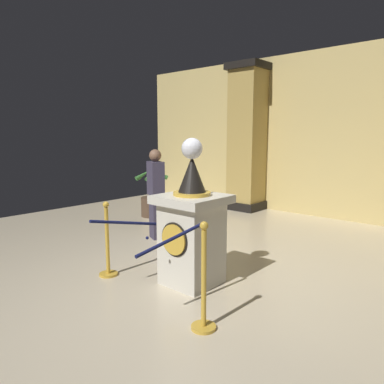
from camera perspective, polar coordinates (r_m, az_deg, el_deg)
The scene contains 9 objects.
ground_plane at distance 4.69m, azimuth 0.11°, elevation -13.87°, with size 11.07×11.07×0.00m, color beige.
back_wall at distance 8.45m, azimuth 21.96°, elevation 8.38°, with size 11.07×0.16×3.66m, color tan.
pedestal_clock at distance 4.40m, azimuth -0.03°, elevation -5.81°, with size 0.76×0.76×1.79m.
stanchion_near at distance 4.86m, azimuth -13.23°, elevation -8.97°, with size 0.24×0.24×0.99m.
stanchion_far at distance 3.49m, azimuth 1.87°, elevation -15.59°, with size 0.24×0.24×1.05m.
velvet_rope at distance 4.00m, azimuth -7.14°, elevation -6.01°, with size 1.03×1.00×0.22m.
column_left at distance 8.97m, azimuth 8.78°, elevation 8.35°, with size 0.87×0.87×3.51m.
potted_palm_left at distance 8.19m, azimuth -6.41°, elevation -1.36°, with size 0.77×0.72×1.13m.
bystander_guest at distance 6.35m, azimuth -5.76°, elevation -0.01°, with size 0.42×0.35×1.58m.
Camera 1 is at (2.85, -3.24, 1.82)m, focal length 33.65 mm.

